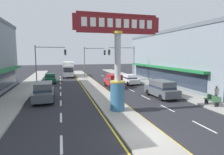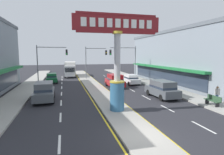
# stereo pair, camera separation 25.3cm
# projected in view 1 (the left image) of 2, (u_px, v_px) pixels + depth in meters

# --- Properties ---
(ground_plane) EXTENTS (160.00, 160.00, 0.00)m
(ground_plane) POSITION_uv_depth(u_px,v_px,m) (143.00, 137.00, 10.77)
(ground_plane) COLOR #28282D
(median_strip) EXTENTS (2.50, 52.00, 0.14)m
(median_strip) POSITION_uv_depth(u_px,v_px,m) (92.00, 86.00, 27.98)
(median_strip) COLOR #A39E93
(median_strip) RESTS_ON ground
(sidewalk_left) EXTENTS (2.90, 60.00, 0.18)m
(sidewalk_left) POSITION_uv_depth(u_px,v_px,m) (22.00, 91.00, 23.60)
(sidewalk_left) COLOR #9E9B93
(sidewalk_left) RESTS_ON ground
(sidewalk_right) EXTENTS (2.90, 60.00, 0.18)m
(sidewalk_right) POSITION_uv_depth(u_px,v_px,m) (154.00, 85.00, 28.52)
(sidewalk_right) COLOR #9E9B93
(sidewalk_right) RESTS_ON ground
(lane_markings) EXTENTS (9.24, 52.00, 0.01)m
(lane_markings) POSITION_uv_depth(u_px,v_px,m) (94.00, 88.00, 26.69)
(lane_markings) COLOR silver
(lane_markings) RESTS_ON ground
(district_sign) EXTENTS (7.04, 1.24, 7.78)m
(district_sign) POSITION_uv_depth(u_px,v_px,m) (118.00, 62.00, 15.07)
(district_sign) COLOR #33668C
(district_sign) RESTS_ON median_strip
(storefront_right) EXTENTS (10.36, 24.93, 8.44)m
(storefront_right) POSITION_uv_depth(u_px,v_px,m) (186.00, 58.00, 31.10)
(storefront_right) COLOR gray
(storefront_right) RESTS_ON ground
(traffic_light_left_side) EXTENTS (4.86, 0.46, 6.20)m
(traffic_light_left_side) POSITION_uv_depth(u_px,v_px,m) (47.00, 57.00, 30.16)
(traffic_light_left_side) COLOR slate
(traffic_light_left_side) RESTS_ON ground
(traffic_light_right_side) EXTENTS (4.86, 0.46, 6.20)m
(traffic_light_right_side) POSITION_uv_depth(u_px,v_px,m) (125.00, 57.00, 32.84)
(traffic_light_right_side) COLOR slate
(traffic_light_right_side) RESTS_ON ground
(traffic_light_median_far) EXTENTS (4.20, 0.46, 6.20)m
(traffic_light_median_far) POSITION_uv_depth(u_px,v_px,m) (92.00, 57.00, 36.04)
(traffic_light_median_far) COLOR slate
(traffic_light_median_far) RESTS_ON ground
(box_truck_near_right_lane) EXTENTS (2.56, 7.01, 3.12)m
(box_truck_near_right_lane) POSITION_uv_depth(u_px,v_px,m) (69.00, 69.00, 39.99)
(box_truck_near_right_lane) COLOR white
(box_truck_near_right_lane) RESTS_ON ground
(sedan_far_right_lane) EXTENTS (1.91, 4.34, 1.53)m
(sedan_far_right_lane) POSITION_uv_depth(u_px,v_px,m) (130.00, 79.00, 30.03)
(sedan_far_right_lane) COLOR white
(sedan_far_right_lane) RESTS_ON ground
(suv_near_left_lane) EXTENTS (2.00, 4.62, 1.90)m
(suv_near_left_lane) POSITION_uv_depth(u_px,v_px,m) (114.00, 81.00, 26.97)
(suv_near_left_lane) COLOR maroon
(suv_near_left_lane) RESTS_ON ground
(suv_mid_left_lane) EXTENTS (2.06, 4.65, 1.90)m
(suv_mid_left_lane) POSITION_uv_depth(u_px,v_px,m) (161.00, 89.00, 20.58)
(suv_mid_left_lane) COLOR #4C5156
(suv_mid_left_lane) RESTS_ON ground
(suv_far_left_oncoming) EXTENTS (2.05, 4.64, 1.90)m
(suv_far_left_oncoming) POSITION_uv_depth(u_px,v_px,m) (44.00, 91.00, 19.07)
(suv_far_left_oncoming) COLOR #4C5156
(suv_far_left_oncoming) RESTS_ON ground
(sedan_kerb_right) EXTENTS (1.99, 4.38, 1.53)m
(sedan_kerb_right) POSITION_uv_depth(u_px,v_px,m) (50.00, 78.00, 31.58)
(sedan_kerb_right) COLOR #14562D
(sedan_kerb_right) RESTS_ON ground
(street_bench) EXTENTS (0.48, 1.60, 0.88)m
(street_bench) POSITION_uv_depth(u_px,v_px,m) (212.00, 100.00, 16.93)
(street_bench) COLOR #2D4C33
(street_bench) RESTS_ON sidewalk_right
(pedestrian_near_kerb) EXTENTS (0.28, 0.40, 1.61)m
(pedestrian_near_kerb) POSITION_uv_depth(u_px,v_px,m) (216.00, 93.00, 17.63)
(pedestrian_near_kerb) COLOR #2D4C8C
(pedestrian_near_kerb) RESTS_ON sidewalk_right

